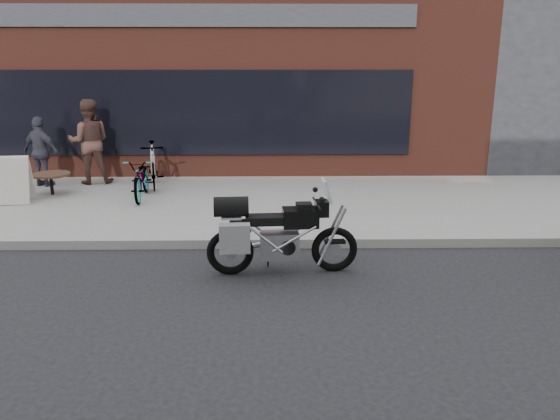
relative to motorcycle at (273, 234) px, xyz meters
The scene contains 10 objects.
ground 3.03m from the motorcycle, 83.59° to the right, with size 120.00×120.00×0.00m, color black.
near_sidewalk 4.08m from the motorcycle, 85.29° to the left, with size 44.00×6.00×0.15m, color gray.
storefront 11.27m from the motorcycle, 98.60° to the left, with size 14.00×10.07×4.50m.
motorcycle is the anchor object (origin of this frame).
bicycle_front 4.68m from the motorcycle, 124.80° to the left, with size 0.56×1.60×0.84m, color gray.
bicycle_rear 5.62m from the motorcycle, 118.35° to the left, with size 0.47×1.68×1.01m, color gray.
sandwich_sign 6.22m from the motorcycle, 145.21° to the left, with size 0.65×0.60×0.94m.
cafe_table 6.27m from the motorcycle, 138.08° to the left, with size 0.80×0.80×0.46m.
cafe_patron_left 6.79m from the motorcycle, 128.00° to the left, with size 0.94×0.73×1.93m, color #482D26.
cafe_patron_right 7.23m from the motorcycle, 135.65° to the left, with size 0.92×0.38×1.57m, color #353340.
Camera 1 is at (-0.35, -4.20, 2.85)m, focal length 35.00 mm.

